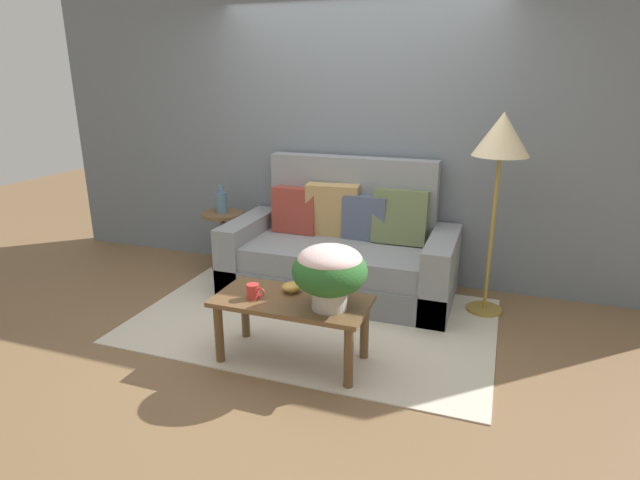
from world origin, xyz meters
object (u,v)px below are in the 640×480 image
snack_bowl (291,287)px  table_vase (221,202)px  couch (342,252)px  floor_lamp (501,144)px  potted_plant (330,270)px  side_table (223,231)px  coffee_mug (253,291)px  coffee_table (292,310)px

snack_bowl → table_vase: 1.84m
couch → floor_lamp: size_ratio=1.23×
couch → potted_plant: size_ratio=4.19×
side_table → coffee_mug: (1.07, -1.47, 0.10)m
snack_bowl → table_vase: table_vase is taller
side_table → coffee_mug: bearing=-53.9°
couch → potted_plant: 1.43m
couch → side_table: couch is taller
coffee_table → table_vase: 1.96m
couch → floor_lamp: 1.62m
floor_lamp → couch: bearing=178.0°
side_table → table_vase: (-0.01, 0.02, 0.29)m
coffee_mug → table_vase: 1.85m
potted_plant → coffee_mug: bearing=-176.8°
coffee_table → coffee_mug: 0.29m
side_table → table_vase: 0.29m
couch → table_vase: 1.32m
side_table → floor_lamp: floor_lamp is taller
potted_plant → snack_bowl: 0.42m
potted_plant → coffee_table: bearing=170.5°
couch → snack_bowl: bearing=-89.6°
floor_lamp → table_vase: (-2.53, 0.16, -0.69)m
coffee_table → potted_plant: 0.44m
coffee_table → coffee_mug: coffee_mug is taller
coffee_mug → snack_bowl: size_ratio=0.99×
coffee_table → table_vase: bearing=133.2°
table_vase → side_table: bearing=-59.0°
coffee_mug → snack_bowl: bearing=42.9°
side_table → table_vase: size_ratio=2.19×
side_table → floor_lamp: bearing=-3.3°
couch → table_vase: size_ratio=7.45×
couch → coffee_table: bearing=-87.6°
floor_lamp → coffee_mug: (-1.44, -1.33, -0.87)m
side_table → potted_plant: size_ratio=1.23×
floor_lamp → snack_bowl: bearing=-137.4°
side_table → snack_bowl: 1.81m
potted_plant → floor_lamp: bearing=54.7°
coffee_table → potted_plant: (0.28, -0.05, 0.34)m
coffee_mug → snack_bowl: coffee_mug is taller
side_table → potted_plant: (1.60, -1.44, 0.31)m
coffee_table → snack_bowl: bearing=112.8°
coffee_table → floor_lamp: 2.01m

